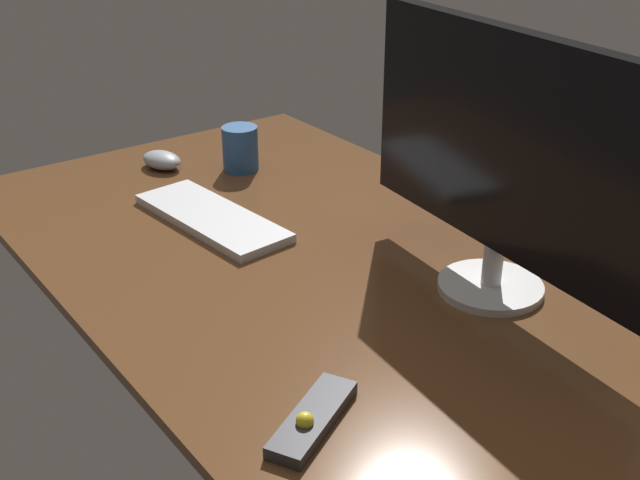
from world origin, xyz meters
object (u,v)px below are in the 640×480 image
keyboard (212,218)px  media_remote (312,419)px  computer_mouse (162,160)px  coffee_mug (240,148)px  monitor (504,154)px

keyboard → media_remote: bearing=-23.6°
keyboard → computer_mouse: 31.94cm
keyboard → coffee_mug: size_ratio=3.60×
computer_mouse → coffee_mug: size_ratio=1.02×
computer_mouse → keyboard: bearing=-24.4°
coffee_mug → monitor: bearing=3.6°
monitor → coffee_mug: size_ratio=6.14×
monitor → keyboard: (-49.89, -23.35, -22.63)cm
monitor → coffee_mug: monitor is taller
media_remote → coffee_mug: bearing=-143.7°
media_remote → computer_mouse: bearing=-133.3°
media_remote → monitor: bearing=165.4°
monitor → computer_mouse: size_ratio=6.02×
keyboard → computer_mouse: bearing=165.1°
coffee_mug → media_remote: bearing=-25.7°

